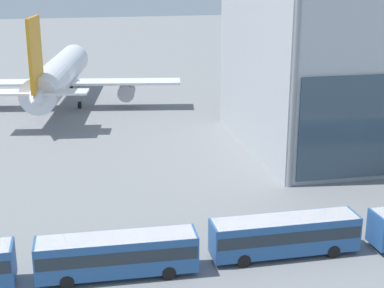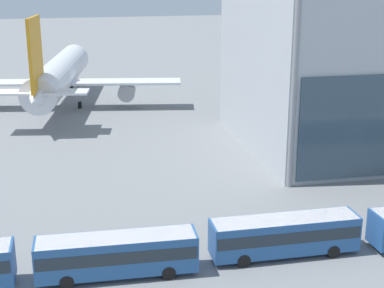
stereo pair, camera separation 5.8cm
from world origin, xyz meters
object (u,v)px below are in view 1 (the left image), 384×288
floodlight_mast (296,41)px  shuttle_bus_3 (285,233)px  shuttle_bus_2 (117,253)px  airliner_at_gate_far (58,76)px

floodlight_mast → shuttle_bus_3: bearing=-112.5°
shuttle_bus_2 → shuttle_bus_3: size_ratio=1.01×
shuttle_bus_2 → airliner_at_gate_far: bearing=96.3°
airliner_at_gate_far → floodlight_mast: floodlight_mast is taller
airliner_at_gate_far → floodlight_mast: size_ratio=1.52×
shuttle_bus_3 → floodlight_mast: size_ratio=0.46×
shuttle_bus_2 → shuttle_bus_3: same height
airliner_at_gate_far → shuttle_bus_3: bearing=-152.6°
shuttle_bus_2 → floodlight_mast: floodlight_mast is taller
shuttle_bus_2 → shuttle_bus_3: (12.83, 0.46, 0.00)m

